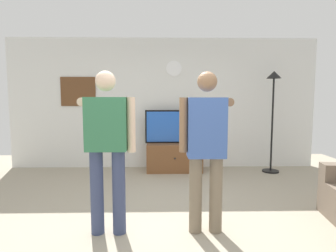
{
  "coord_description": "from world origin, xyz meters",
  "views": [
    {
      "loc": [
        -0.02,
        -2.94,
        1.46
      ],
      "look_at": [
        0.07,
        1.2,
        1.05
      ],
      "focal_mm": 29.73,
      "sensor_mm": 36.0,
      "label": 1
    }
  ],
  "objects_px": {
    "framed_picture": "(78,92)",
    "person_standing_nearer_lamp": "(107,142)",
    "floor_lamp": "(273,101)",
    "television": "(174,127)",
    "tv_stand": "(174,157)",
    "person_standing_nearer_couch": "(206,143)",
    "wall_clock": "(174,68)"
  },
  "relations": [
    {
      "from": "framed_picture",
      "to": "person_standing_nearer_lamp",
      "type": "relative_size",
      "value": 0.41
    },
    {
      "from": "person_standing_nearer_lamp",
      "to": "floor_lamp",
      "type": "bearing_deg",
      "value": 41.8
    },
    {
      "from": "television",
      "to": "framed_picture",
      "type": "bearing_deg",
      "value": 172.85
    },
    {
      "from": "tv_stand",
      "to": "television",
      "type": "xyz_separation_m",
      "value": [
        0.0,
        0.05,
        0.61
      ]
    },
    {
      "from": "floor_lamp",
      "to": "person_standing_nearer_couch",
      "type": "relative_size",
      "value": 1.14
    },
    {
      "from": "wall_clock",
      "to": "floor_lamp",
      "type": "xyz_separation_m",
      "value": [
        1.92,
        -0.44,
        -0.66
      ]
    },
    {
      "from": "framed_picture",
      "to": "person_standing_nearer_lamp",
      "type": "xyz_separation_m",
      "value": [
        1.15,
        -2.9,
        -0.61
      ]
    },
    {
      "from": "floor_lamp",
      "to": "person_standing_nearer_lamp",
      "type": "relative_size",
      "value": 1.14
    },
    {
      "from": "tv_stand",
      "to": "floor_lamp",
      "type": "relative_size",
      "value": 0.55
    },
    {
      "from": "wall_clock",
      "to": "person_standing_nearer_couch",
      "type": "distance_m",
      "value": 3.09
    },
    {
      "from": "person_standing_nearer_lamp",
      "to": "person_standing_nearer_couch",
      "type": "xyz_separation_m",
      "value": [
        1.06,
        0.01,
        -0.01
      ]
    },
    {
      "from": "person_standing_nearer_couch",
      "to": "tv_stand",
      "type": "bearing_deg",
      "value": 94.99
    },
    {
      "from": "wall_clock",
      "to": "floor_lamp",
      "type": "distance_m",
      "value": 2.07
    },
    {
      "from": "tv_stand",
      "to": "wall_clock",
      "type": "distance_m",
      "value": 1.82
    },
    {
      "from": "framed_picture",
      "to": "person_standing_nearer_lamp",
      "type": "height_order",
      "value": "framed_picture"
    },
    {
      "from": "floor_lamp",
      "to": "person_standing_nearer_lamp",
      "type": "bearing_deg",
      "value": -138.2
    },
    {
      "from": "wall_clock",
      "to": "person_standing_nearer_lamp",
      "type": "relative_size",
      "value": 0.18
    },
    {
      "from": "television",
      "to": "framed_picture",
      "type": "xyz_separation_m",
      "value": [
        -1.98,
        0.25,
        0.71
      ]
    },
    {
      "from": "person_standing_nearer_lamp",
      "to": "television",
      "type": "bearing_deg",
      "value": 72.61
    },
    {
      "from": "framed_picture",
      "to": "floor_lamp",
      "type": "xyz_separation_m",
      "value": [
        3.9,
        -0.44,
        -0.18
      ]
    },
    {
      "from": "television",
      "to": "person_standing_nearer_lamp",
      "type": "xyz_separation_m",
      "value": [
        -0.83,
        -2.66,
        0.1
      ]
    },
    {
      "from": "television",
      "to": "person_standing_nearer_lamp",
      "type": "distance_m",
      "value": 2.78
    },
    {
      "from": "wall_clock",
      "to": "framed_picture",
      "type": "height_order",
      "value": "wall_clock"
    },
    {
      "from": "framed_picture",
      "to": "person_standing_nearer_lamp",
      "type": "distance_m",
      "value": 3.18
    },
    {
      "from": "tv_stand",
      "to": "person_standing_nearer_couch",
      "type": "bearing_deg",
      "value": -85.01
    },
    {
      "from": "floor_lamp",
      "to": "person_standing_nearer_lamp",
      "type": "xyz_separation_m",
      "value": [
        -2.75,
        -2.46,
        -0.42
      ]
    },
    {
      "from": "framed_picture",
      "to": "floor_lamp",
      "type": "distance_m",
      "value": 3.93
    },
    {
      "from": "floor_lamp",
      "to": "person_standing_nearer_couch",
      "type": "distance_m",
      "value": 3.01
    },
    {
      "from": "person_standing_nearer_lamp",
      "to": "tv_stand",
      "type": "bearing_deg",
      "value": 72.32
    },
    {
      "from": "person_standing_nearer_lamp",
      "to": "person_standing_nearer_couch",
      "type": "height_order",
      "value": "person_standing_nearer_lamp"
    },
    {
      "from": "television",
      "to": "tv_stand",
      "type": "bearing_deg",
      "value": -90.0
    },
    {
      "from": "television",
      "to": "person_standing_nearer_lamp",
      "type": "relative_size",
      "value": 0.67
    }
  ]
}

